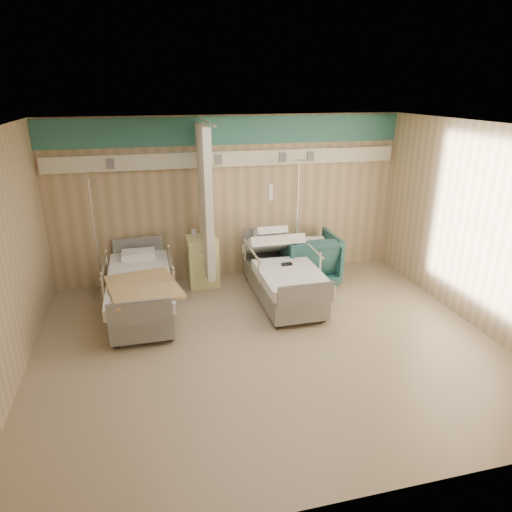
# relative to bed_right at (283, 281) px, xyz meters

# --- Properties ---
(ground) EXTENTS (6.00, 5.00, 0.00)m
(ground) POSITION_rel_bed_right_xyz_m (-0.60, -1.30, -0.32)
(ground) COLOR gray
(ground) RESTS_ON ground
(room_walls) EXTENTS (6.04, 5.04, 2.82)m
(room_walls) POSITION_rel_bed_right_xyz_m (-0.63, -1.05, 1.55)
(room_walls) COLOR tan
(room_walls) RESTS_ON ground
(bed_right) EXTENTS (1.00, 2.16, 0.63)m
(bed_right) POSITION_rel_bed_right_xyz_m (0.00, 0.00, 0.00)
(bed_right) COLOR white
(bed_right) RESTS_ON ground
(bed_left) EXTENTS (1.00, 2.16, 0.63)m
(bed_left) POSITION_rel_bed_right_xyz_m (-2.20, 0.00, 0.00)
(bed_left) COLOR white
(bed_left) RESTS_ON ground
(bedside_cabinet) EXTENTS (0.50, 0.48, 0.85)m
(bedside_cabinet) POSITION_rel_bed_right_xyz_m (-1.15, 0.90, 0.11)
(bedside_cabinet) COLOR #F1EF96
(bedside_cabinet) RESTS_ON ground
(visitor_armchair) EXTENTS (0.95, 0.98, 0.87)m
(visitor_armchair) POSITION_rel_bed_right_xyz_m (0.65, 0.60, 0.12)
(visitor_armchair) COLOR #215153
(visitor_armchair) RESTS_ON ground
(waffle_blanket) EXTENTS (0.66, 0.61, 0.07)m
(waffle_blanket) POSITION_rel_bed_right_xyz_m (0.64, 0.55, 0.58)
(waffle_blanket) COLOR white
(waffle_blanket) RESTS_ON visitor_armchair
(iv_stand_right) EXTENTS (0.38, 0.38, 2.10)m
(iv_stand_right) POSITION_rel_bed_right_xyz_m (0.50, 0.85, 0.11)
(iv_stand_right) COLOR silver
(iv_stand_right) RESTS_ON ground
(iv_stand_left) EXTENTS (0.34, 0.34, 1.93)m
(iv_stand_left) POSITION_rel_bed_right_xyz_m (-2.83, 0.84, 0.08)
(iv_stand_left) COLOR silver
(iv_stand_left) RESTS_ON ground
(call_remote) EXTENTS (0.17, 0.08, 0.04)m
(call_remote) POSITION_rel_bed_right_xyz_m (0.02, -0.12, 0.33)
(call_remote) COLOR black
(call_remote) RESTS_ON bed_right
(tan_blanket) EXTENTS (1.10, 1.28, 0.04)m
(tan_blanket) POSITION_rel_bed_right_xyz_m (-2.15, -0.46, 0.33)
(tan_blanket) COLOR tan
(tan_blanket) RESTS_ON bed_left
(toiletry_bag) EXTENTS (0.20, 0.13, 0.11)m
(toiletry_bag) POSITION_rel_bed_right_xyz_m (-1.06, 0.97, 0.59)
(toiletry_bag) COLOR black
(toiletry_bag) RESTS_ON bedside_cabinet
(white_cup) EXTENTS (0.11, 0.11, 0.13)m
(white_cup) POSITION_rel_bed_right_xyz_m (-1.27, 0.97, 0.60)
(white_cup) COLOR white
(white_cup) RESTS_ON bedside_cabinet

